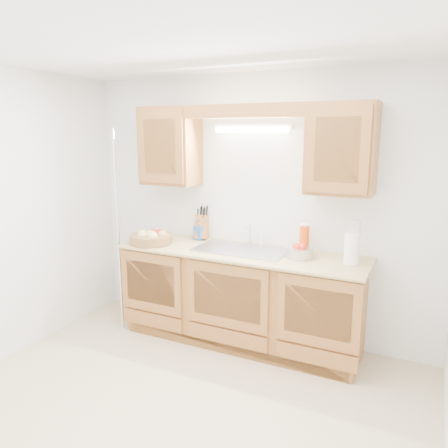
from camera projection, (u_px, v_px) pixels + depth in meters
The scene contains 17 objects.
room at pixel (169, 242), 2.87m from camera, with size 3.52×3.50×2.50m.
base_cabinets at pixel (241, 297), 4.10m from camera, with size 2.20×0.60×0.86m, color #A36530.
countertop at pixel (241, 253), 3.99m from camera, with size 2.30×0.63×0.04m, color tan.
upper_cabinet_left at pixel (170, 146), 4.28m from camera, with size 0.55×0.33×0.75m, color #A36530.
upper_cabinet_right at pixel (342, 149), 3.57m from camera, with size 0.55×0.33×0.75m, color #A36530.
valance at pixel (242, 111), 3.74m from camera, with size 2.20×0.05×0.12m, color #A36530.
fluorescent_fixture at pixel (252, 128), 3.97m from camera, with size 0.76×0.08×0.08m.
sink at pixel (242, 257), 4.02m from camera, with size 0.84×0.46×0.36m.
wire_shelf_pole at pixel (118, 232), 4.26m from camera, with size 0.03×0.03×2.00m, color silver.
outlet_plate at pixel (355, 227), 3.80m from camera, with size 0.08×0.01×0.12m, color white.
fruit_basket at pixel (151, 237), 4.25m from camera, with size 0.50×0.50×0.13m.
knife_block at pixel (202, 227), 4.41m from camera, with size 0.16×0.22×0.35m.
orange_canister at pixel (304, 238), 3.89m from camera, with size 0.10×0.10×0.26m.
soap_bottle at pixel (200, 229), 4.37m from camera, with size 0.09×0.10×0.21m, color #225CAB.
sponge at pixel (202, 238), 4.44m from camera, with size 0.10×0.07×0.02m.
paper_towel at pixel (352, 249), 3.55m from camera, with size 0.15×0.15×0.31m.
apple_bowl at pixel (299, 251), 3.76m from camera, with size 0.28×0.28×0.12m.
Camera 1 is at (1.55, -2.35, 1.96)m, focal length 35.00 mm.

